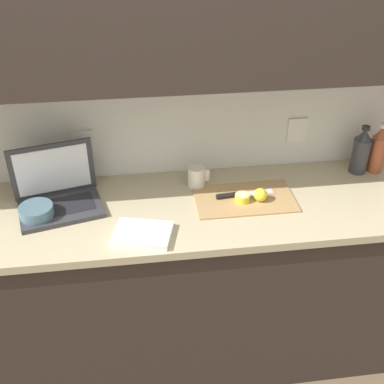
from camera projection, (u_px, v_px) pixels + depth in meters
ground_plane at (167, 351)px, 2.52m from camera, size 12.00×12.00×0.00m
wall_back at (151, 39)px, 1.85m from camera, size 5.20×0.38×2.60m
counter_unit at (161, 286)px, 2.27m from camera, size 2.31×0.59×0.91m
laptop at (58, 192)px, 2.01m from camera, size 0.39×0.31×0.25m
cutting_board at (244, 199)px, 2.07m from camera, size 0.43×0.25×0.01m
knife at (235, 195)px, 2.08m from camera, size 0.26×0.06×0.02m
lemon_half_cut at (242, 198)px, 2.04m from camera, size 0.06×0.06×0.03m
lemon_whole_beside at (260, 195)px, 2.04m from camera, size 0.06×0.06×0.06m
bottle_green_soda at (361, 151)px, 2.22m from camera, size 0.08×0.08×0.23m
bottle_oil_tall at (378, 150)px, 2.22m from camera, size 0.07×0.07×0.24m
measuring_cup at (197, 177)px, 2.14m from camera, size 0.10×0.08×0.10m
bowl_white at (37, 213)px, 1.94m from camera, size 0.14×0.14×0.07m
dish_towel at (143, 234)px, 1.86m from camera, size 0.25×0.21×0.02m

